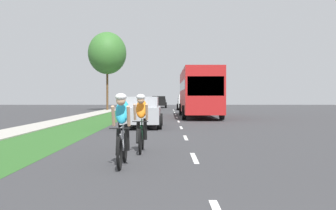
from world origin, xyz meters
name	(u,v)px	position (x,y,z in m)	size (l,w,h in m)	color
ground_plane	(181,126)	(0.00, 20.00, 0.00)	(120.00, 120.00, 0.00)	#38383A
grass_verge	(84,126)	(-5.04, 20.00, 0.00)	(2.67, 70.00, 0.01)	#2D6026
sidewalk_concrete	(42,126)	(-7.22, 20.00, 0.00)	(1.70, 70.00, 0.10)	#B2ADA3
lane_markings_center	(179,122)	(0.00, 24.00, 0.00)	(0.12, 52.71, 0.01)	white
cyclist_lead	(123,129)	(-1.64, 7.50, 0.81)	(0.42, 1.72, 1.58)	black
cyclist_trailing	(142,122)	(-1.37, 9.85, 0.81)	(0.42, 1.72, 1.58)	black
sedan_silver	(143,112)	(-1.92, 19.15, 0.77)	(1.98, 4.30, 1.52)	#A5A8AD
bus_red	(200,91)	(1.67, 29.80, 1.98)	(2.78, 11.60, 3.48)	red
suv_white	(187,102)	(1.48, 47.46, 0.95)	(2.15, 4.70, 1.79)	silver
pickup_black	(160,102)	(-1.93, 57.63, 0.83)	(2.22, 5.10, 1.64)	black
street_tree_far	(108,53)	(-7.55, 45.82, 6.48)	(4.34, 4.34, 8.88)	brown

